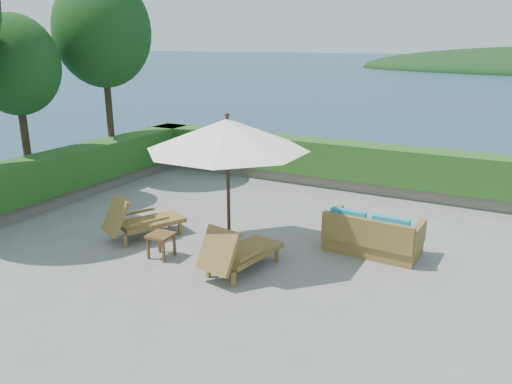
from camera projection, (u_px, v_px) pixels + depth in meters
The scene contains 14 objects.
ground at pixel (225, 251), 10.27m from camera, with size 12.00×12.00×0.00m, color gray.
foundation at pixel (226, 317), 10.72m from camera, with size 12.00×12.00×3.00m, color #524C41.
ocean at pixel (227, 375), 11.15m from camera, with size 600.00×600.00×0.00m, color #172B49.
planter_wall_far at pixel (322, 179), 14.95m from camera, with size 12.00×0.60×0.36m, color slate.
planter_wall_left at pixel (38, 203), 12.74m from camera, with size 0.60×12.00×0.36m, color slate.
hedge_far at pixel (323, 157), 14.76m from camera, with size 12.40×0.90×1.00m, color #194F16.
hedge_left at pixel (34, 178), 12.54m from camera, with size 0.90×12.40×1.00m, color #194F16.
tree_mid at pixel (16, 66), 12.54m from camera, with size 2.20×2.20×4.83m.
tree_far at pixel (103, 32), 14.39m from camera, with size 2.80×2.80×6.03m.
patio_umbrella at pixel (227, 136), 9.53m from camera, with size 4.16×4.16×2.85m.
lounge_left at pixel (140, 220), 10.84m from camera, with size 1.39×1.85×0.99m.
lounge_right at pixel (238, 252), 9.20m from camera, with size 1.01×1.84×1.01m.
side_table at pixel (161, 238), 9.86m from camera, with size 0.49×0.49×0.50m.
wicker_loveseat at pixel (372, 236), 10.09m from camera, with size 1.93×1.06×0.92m.
Camera 1 is at (5.01, -8.07, 4.15)m, focal length 35.00 mm.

